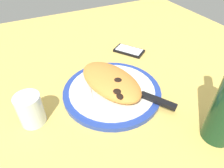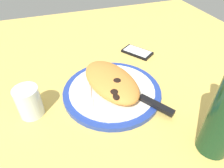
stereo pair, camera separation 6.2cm
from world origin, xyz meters
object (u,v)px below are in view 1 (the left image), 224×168
plate (112,91)px  knife (149,98)px  smartphone (129,51)px  water_glass (31,111)px  calzone (111,81)px  fork (91,95)px

plate → knife: knife is taller
smartphone → water_glass: bearing=-64.1°
calzone → water_glass: size_ratio=2.87×
knife → smartphone: 30.43cm
calzone → fork: 7.63cm
fork → smartphone: bearing=128.3°
smartphone → water_glass: 46.82cm
calzone → knife: bearing=38.6°
fork → smartphone: fork is taller
water_glass → plate: bearing=91.5°
plate → knife: size_ratio=1.49×
calzone → smartphone: 26.20cm
water_glass → calzone: bearing=93.5°
plate → knife: (8.95, 7.91, 1.43)cm
calzone → fork: size_ratio=1.62×
fork → plate: bearing=89.5°
calzone → fork: bearing=-83.6°
knife → fork: bearing=-121.0°
calzone → knife: calzone is taller
fork → knife: knife is taller
plate → calzone: size_ratio=1.19×
fork → water_glass: bearing=-87.7°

